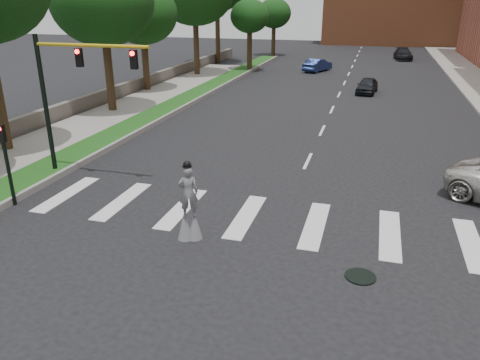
{
  "coord_description": "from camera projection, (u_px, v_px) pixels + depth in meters",
  "views": [
    {
      "loc": [
        2.86,
        -14.18,
        7.58
      ],
      "look_at": [
        -1.32,
        0.34,
        1.7
      ],
      "focal_mm": 35.0,
      "sensor_mm": 36.0,
      "label": 1
    }
  ],
  "objects": [
    {
      "name": "sidewalk_left",
      "position": [
        78.0,
        128.0,
        28.84
      ],
      "size": [
        4.0,
        60.0,
        0.18
      ],
      "primitive_type": "cube",
      "color": "gray",
      "rests_on": "ground"
    },
    {
      "name": "stone_wall",
      "position": [
        134.0,
        86.0,
        40.07
      ],
      "size": [
        0.5,
        56.0,
        1.1
      ],
      "primitive_type": "cube",
      "color": "#58524B",
      "rests_on": "ground"
    },
    {
      "name": "car_far",
      "position": [
        403.0,
        54.0,
        61.7
      ],
      "size": [
        2.5,
        5.14,
        1.44
      ],
      "primitive_type": "imported",
      "rotation": [
        0.0,
        0.0,
        0.1
      ],
      "color": "black",
      "rests_on": "ground"
    },
    {
      "name": "manhole",
      "position": [
        360.0,
        277.0,
        13.61
      ],
      "size": [
        0.9,
        0.9,
        0.04
      ],
      "primitive_type": "cylinder",
      "color": "black",
      "rests_on": "ground"
    },
    {
      "name": "median_curb",
      "position": [
        198.0,
        100.0,
        36.74
      ],
      "size": [
        0.2,
        60.0,
        0.28
      ],
      "primitive_type": "cube",
      "color": "gray",
      "rests_on": "ground"
    },
    {
      "name": "tree_6",
      "position": [
        250.0,
        17.0,
        50.02
      ],
      "size": [
        4.16,
        4.16,
        7.58
      ],
      "color": "#312213",
      "rests_on": "ground"
    },
    {
      "name": "tree_7",
      "position": [
        274.0,
        14.0,
        64.3
      ],
      "size": [
        4.67,
        4.67,
        7.65
      ],
      "color": "#312213",
      "rests_on": "ground"
    },
    {
      "name": "car_near",
      "position": [
        367.0,
        86.0,
        39.82
      ],
      "size": [
        1.93,
        3.95,
        1.3
      ],
      "primitive_type": "imported",
      "rotation": [
        0.0,
        0.0,
        -0.11
      ],
      "color": "black",
      "rests_on": "ground"
    },
    {
      "name": "grass_median",
      "position": [
        185.0,
        99.0,
        37.01
      ],
      "size": [
        2.0,
        60.0,
        0.25
      ],
      "primitive_type": "cube",
      "color": "#174614",
      "rests_on": "ground"
    },
    {
      "name": "car_mid",
      "position": [
        318.0,
        65.0,
        51.65
      ],
      "size": [
        2.97,
        4.49,
        1.4
      ],
      "primitive_type": "imported",
      "rotation": [
        0.0,
        0.0,
        2.76
      ],
      "color": "navy",
      "rests_on": "ground"
    },
    {
      "name": "traffic_signal",
      "position": [
        67.0,
        85.0,
        19.88
      ],
      "size": [
        5.3,
        0.23,
        6.2
      ],
      "color": "black",
      "rests_on": "ground"
    },
    {
      "name": "secondary_signal",
      "position": [
        6.0,
        158.0,
        17.68
      ],
      "size": [
        0.25,
        0.21,
        3.23
      ],
      "color": "black",
      "rests_on": "ground"
    },
    {
      "name": "tree_2",
      "position": [
        102.0,
        2.0,
        30.71
      ],
      "size": [
        6.84,
        6.84,
        10.32
      ],
      "color": "#312213",
      "rests_on": "ground"
    },
    {
      "name": "stilt_performer",
      "position": [
        189.0,
        209.0,
        15.43
      ],
      "size": [
        0.82,
        0.64,
        2.77
      ],
      "rotation": [
        0.0,
        0.0,
        3.52
      ],
      "color": "#312213",
      "rests_on": "ground"
    },
    {
      "name": "tree_3",
      "position": [
        142.0,
        14.0,
        38.55
      ],
      "size": [
        5.87,
        5.87,
        8.91
      ],
      "color": "#312213",
      "rests_on": "ground"
    },
    {
      "name": "ground_plane",
      "position": [
        274.0,
        233.0,
        16.18
      ],
      "size": [
        160.0,
        160.0,
        0.0
      ],
      "primitive_type": "plane",
      "color": "black",
      "rests_on": "ground"
    }
  ]
}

